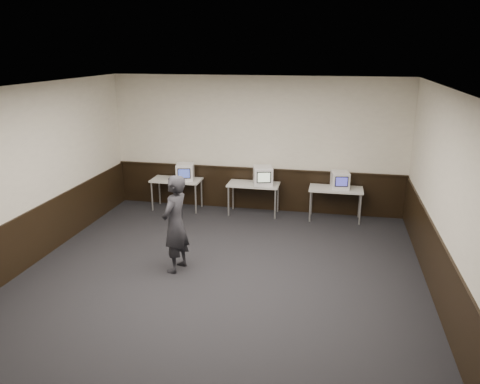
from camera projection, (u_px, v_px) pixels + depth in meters
name	position (u px, v px, depth m)	size (l,w,h in m)	color
floor	(216.00, 285.00, 7.80)	(8.00, 8.00, 0.00)	black
ceiling	(212.00, 90.00, 6.86)	(8.00, 8.00, 0.00)	white
back_wall	(257.00, 145.00, 11.08)	(7.00, 7.00, 0.00)	beige
front_wall	(83.00, 345.00, 3.58)	(7.00, 7.00, 0.00)	beige
left_wall	(16.00, 181.00, 8.00)	(8.00, 8.00, 0.00)	beige
right_wall	(452.00, 208.00, 6.66)	(8.00, 8.00, 0.00)	beige
wainscot_back	(256.00, 189.00, 11.38)	(6.98, 0.04, 1.00)	black
wainscot_left	(26.00, 241.00, 8.32)	(0.04, 7.98, 1.00)	black
wainscot_right	(441.00, 278.00, 6.98)	(0.04, 7.98, 1.00)	black
wainscot_rail	(256.00, 169.00, 11.21)	(6.98, 0.06, 0.04)	black
desk_left	(177.00, 182.00, 11.34)	(1.20, 0.60, 0.75)	beige
desk_center	(254.00, 186.00, 10.97)	(1.20, 0.60, 0.75)	beige
desk_right	(336.00, 191.00, 10.61)	(1.20, 0.60, 0.75)	beige
emac_left	(185.00, 172.00, 11.17)	(0.48, 0.50, 0.41)	white
emac_center	(263.00, 176.00, 10.80)	(0.53, 0.55, 0.43)	white
emac_right	(340.00, 180.00, 10.53)	(0.45, 0.47, 0.39)	white
person	(175.00, 224.00, 8.10)	(0.63, 0.42, 1.74)	#232328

